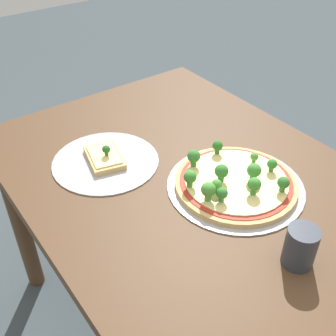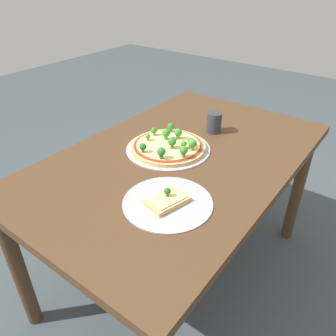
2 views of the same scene
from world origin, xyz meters
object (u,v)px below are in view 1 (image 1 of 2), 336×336
(dining_table, at_px, (210,219))
(pizza_tray_whole, at_px, (235,182))
(pizza_tray_slice, at_px, (105,160))
(drinking_cup, at_px, (300,247))

(dining_table, height_order, pizza_tray_whole, pizza_tray_whole)
(pizza_tray_whole, bearing_deg, pizza_tray_slice, -143.90)
(dining_table, distance_m, pizza_tray_whole, 0.12)
(pizza_tray_slice, xyz_separation_m, drinking_cup, (0.55, 0.15, 0.04))
(pizza_tray_whole, relative_size, pizza_tray_slice, 1.19)
(pizza_tray_slice, bearing_deg, pizza_tray_whole, 36.10)
(dining_table, xyz_separation_m, pizza_tray_whole, (0.01, 0.06, 0.10))
(dining_table, height_order, drinking_cup, drinking_cup)
(dining_table, bearing_deg, pizza_tray_whole, 81.13)
(dining_table, distance_m, pizza_tray_slice, 0.33)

